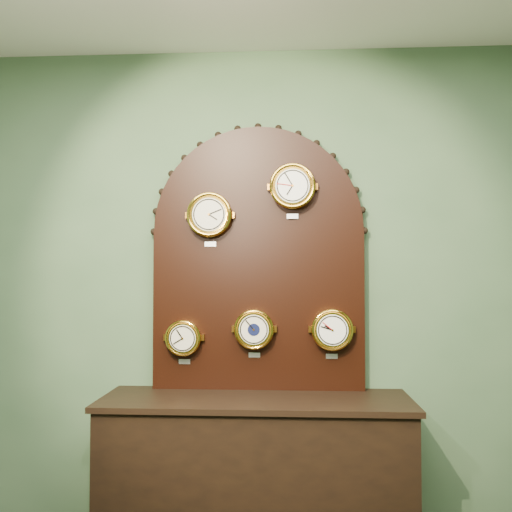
# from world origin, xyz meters

# --- Properties ---
(wall_back) EXTENTS (4.00, 0.00, 4.00)m
(wall_back) POSITION_xyz_m (0.00, 2.50, 1.40)
(wall_back) COLOR #486646
(wall_back) RESTS_ON ground
(shop_counter) EXTENTS (1.60, 0.50, 0.80)m
(shop_counter) POSITION_xyz_m (0.00, 2.23, 0.40)
(shop_counter) COLOR black
(shop_counter) RESTS_ON ground_plane
(display_board) EXTENTS (1.26, 0.06, 1.53)m
(display_board) POSITION_xyz_m (0.00, 2.45, 1.63)
(display_board) COLOR black
(display_board) RESTS_ON shop_counter
(roman_clock) EXTENTS (0.25, 0.08, 0.30)m
(roman_clock) POSITION_xyz_m (-0.27, 2.38, 1.82)
(roman_clock) COLOR gold
(roman_clock) RESTS_ON display_board
(arabic_clock) EXTENTS (0.26, 0.08, 0.31)m
(arabic_clock) POSITION_xyz_m (0.20, 2.38, 1.97)
(arabic_clock) COLOR gold
(arabic_clock) RESTS_ON display_board
(hygrometer) EXTENTS (0.20, 0.08, 0.25)m
(hygrometer) POSITION_xyz_m (-0.42, 2.38, 1.12)
(hygrometer) COLOR gold
(hygrometer) RESTS_ON display_board
(barometer) EXTENTS (0.22, 0.08, 0.27)m
(barometer) POSITION_xyz_m (-0.02, 2.38, 1.18)
(barometer) COLOR gold
(barometer) RESTS_ON display_board
(tide_clock) EXTENTS (0.23, 0.08, 0.28)m
(tide_clock) POSITION_xyz_m (0.42, 2.38, 1.18)
(tide_clock) COLOR gold
(tide_clock) RESTS_ON display_board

